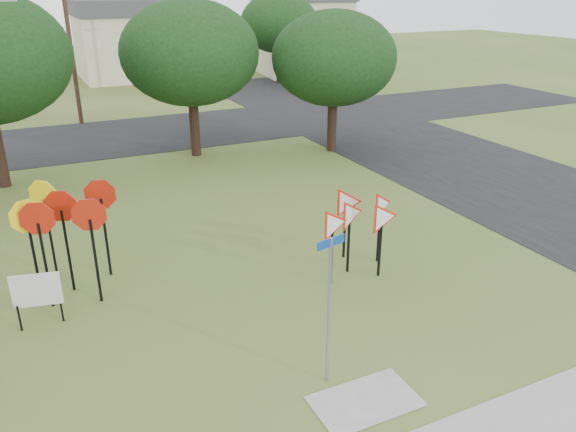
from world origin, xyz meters
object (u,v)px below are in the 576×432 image
object	(u,v)px
street_name_sign	(329,303)
info_board	(37,292)
yield_sign_cluster	(358,216)
stop_sign_cluster	(62,219)

from	to	relation	value
street_name_sign	info_board	bearing A→B (deg)	137.77
street_name_sign	yield_sign_cluster	xyz separation A→B (m)	(3.01, 3.77, -0.18)
street_name_sign	info_board	distance (m)	6.75
street_name_sign	stop_sign_cluster	bearing A→B (deg)	125.19
street_name_sign	stop_sign_cluster	xyz separation A→B (m)	(-4.14, 5.87, 0.22)
street_name_sign	stop_sign_cluster	distance (m)	7.19
stop_sign_cluster	street_name_sign	bearing A→B (deg)	-54.81
street_name_sign	info_board	size ratio (longest dim) A/B	2.32
street_name_sign	yield_sign_cluster	world-z (taller)	street_name_sign
street_name_sign	stop_sign_cluster	world-z (taller)	street_name_sign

